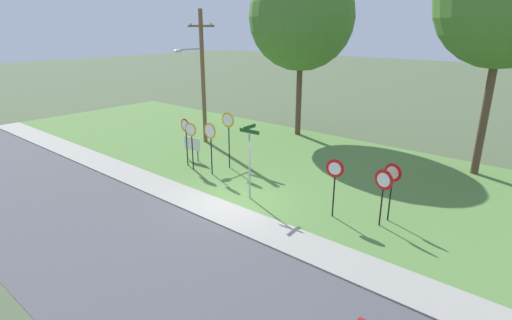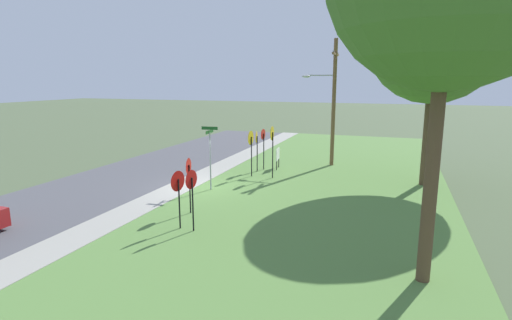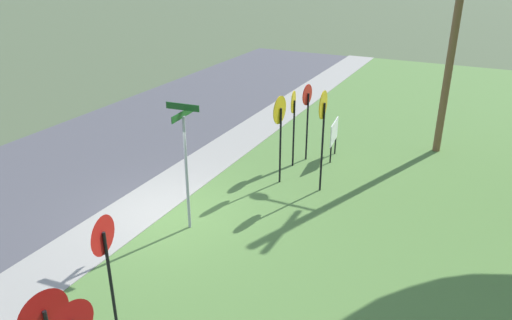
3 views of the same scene
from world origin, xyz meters
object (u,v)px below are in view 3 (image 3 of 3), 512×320
object	(u,v)px
stop_sign_near_right	(280,120)
stop_sign_far_center	(293,113)
yield_sign_near_right	(104,248)
street_name_post	(186,157)
notice_board	(334,134)
stop_sign_far_left	(307,106)
utility_pole	(451,21)
stop_sign_near_left	(323,119)

from	to	relation	value
stop_sign_near_right	stop_sign_far_center	xyz separation A→B (m)	(-1.26, -0.10, -0.16)
yield_sign_near_right	street_name_post	size ratio (longest dim) A/B	0.73
stop_sign_far_center	stop_sign_near_right	bearing A→B (deg)	-6.53
yield_sign_near_right	stop_sign_far_center	bearing A→B (deg)	168.89
stop_sign_far_center	notice_board	distance (m)	1.73
stop_sign_far_left	street_name_post	size ratio (longest dim) A/B	0.79
yield_sign_near_right	street_name_post	xyz separation A→B (m)	(-3.49, -0.73, 0.16)
street_name_post	utility_pole	distance (m)	9.36
stop_sign_far_left	street_name_post	bearing A→B (deg)	-7.05
stop_sign_far_left	notice_board	bearing A→B (deg)	126.01
stop_sign_far_center	notice_board	bearing A→B (deg)	128.40
street_name_post	notice_board	distance (m)	6.01
stop_sign_far_center	utility_pole	bearing A→B (deg)	120.22
stop_sign_far_center	notice_board	size ratio (longest dim) A/B	1.91
stop_sign_far_left	stop_sign_far_center	distance (m)	0.68
stop_sign_near_right	yield_sign_near_right	xyz separation A→B (m)	(6.76, -0.18, -0.19)
stop_sign_far_left	notice_board	size ratio (longest dim) A/B	1.97
notice_board	stop_sign_far_left	bearing A→B (deg)	-64.87
utility_pole	stop_sign_near_left	bearing A→B (deg)	-27.90
stop_sign_near_right	utility_pole	xyz separation A→B (m)	(-4.55, 3.63, 2.35)
stop_sign_near_right	yield_sign_near_right	size ratio (longest dim) A/B	1.13
utility_pole	notice_board	bearing A→B (deg)	-52.02
stop_sign_far_left	stop_sign_far_center	world-z (taller)	stop_sign_far_left
yield_sign_near_right	street_name_post	bearing A→B (deg)	-178.68
stop_sign_near_left	stop_sign_far_center	xyz separation A→B (m)	(-1.25, -1.33, -0.37)
stop_sign_near_left	utility_pole	world-z (taller)	utility_pole
street_name_post	stop_sign_far_center	bearing A→B (deg)	165.06
stop_sign_near_left	notice_board	distance (m)	2.71
stop_sign_far_left	stop_sign_far_center	xyz separation A→B (m)	(0.65, -0.19, -0.05)
stop_sign_near_left	stop_sign_far_left	world-z (taller)	stop_sign_near_left
stop_sign_far_left	notice_board	xyz separation A→B (m)	(-0.48, 0.77, -0.93)
stop_sign_near_left	yield_sign_near_right	bearing A→B (deg)	-15.29
stop_sign_far_center	stop_sign_far_left	bearing A→B (deg)	152.21
stop_sign_near_left	utility_pole	size ratio (longest dim) A/B	0.37
stop_sign_far_center	yield_sign_near_right	xyz separation A→B (m)	(8.02, -0.08, -0.03)
stop_sign_near_right	street_name_post	bearing A→B (deg)	-14.00
stop_sign_near_left	stop_sign_far_left	bearing A→B (deg)	-152.51
stop_sign_far_left	street_name_post	xyz separation A→B (m)	(5.18, -1.01, 0.08)
stop_sign_near_right	stop_sign_far_center	world-z (taller)	stop_sign_near_right
stop_sign_far_left	utility_pole	bearing A→B (deg)	130.73
stop_sign_near_left	stop_sign_far_center	world-z (taller)	stop_sign_near_left
street_name_post	utility_pole	bearing A→B (deg)	145.07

